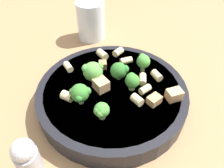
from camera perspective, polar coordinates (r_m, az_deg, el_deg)
ground_plane at (r=0.46m, az=0.00°, el=-4.64°), size 2.00×2.00×0.00m
pasta_bowl at (r=0.44m, az=0.00°, el=-2.58°), size 0.30×0.30×0.04m
broccoli_floret_0 at (r=0.41m, az=5.24°, el=0.98°), size 0.03×0.03×0.03m
broccoli_floret_1 at (r=0.43m, az=-5.12°, el=3.37°), size 0.04×0.04×0.04m
broccoli_floret_2 at (r=0.39m, az=-8.37°, el=-2.42°), size 0.04×0.04×0.04m
broccoli_floret_3 at (r=0.44m, az=1.99°, el=3.53°), size 0.04×0.03×0.04m
broccoli_floret_4 at (r=0.46m, az=8.11°, el=5.90°), size 0.03×0.03×0.04m
broccoli_floret_5 at (r=0.36m, az=-2.82°, el=-6.98°), size 0.03×0.03×0.03m
rigatoni_0 at (r=0.44m, az=8.00°, el=1.23°), size 0.02×0.03×0.01m
rigatoni_1 at (r=0.47m, az=-11.38°, el=4.44°), size 0.02×0.03×0.01m
rigatoni_2 at (r=0.40m, az=6.59°, el=-4.12°), size 0.02×0.03×0.02m
rigatoni_3 at (r=0.48m, az=3.73°, el=6.11°), size 0.03×0.02×0.01m
rigatoni_4 at (r=0.50m, az=-2.56°, el=7.71°), size 0.03×0.03×0.02m
rigatoni_5 at (r=0.51m, az=1.62°, el=8.34°), size 0.03×0.03×0.02m
rigatoni_6 at (r=0.41m, az=-11.60°, el=-3.13°), size 0.03×0.03×0.02m
rigatoni_7 at (r=0.45m, az=11.59°, el=2.20°), size 0.02×0.03×0.02m
rigatoni_8 at (r=0.42m, az=8.62°, el=-1.39°), size 0.03×0.02×0.01m
chicken_chunk_0 at (r=0.42m, az=15.95°, el=-2.69°), size 0.03×0.03×0.02m
chicken_chunk_1 at (r=0.40m, az=10.97°, el=-4.08°), size 0.03×0.03×0.02m
chicken_chunk_2 at (r=0.42m, az=-2.85°, el=-0.50°), size 0.03×0.04×0.02m
chicken_chunk_3 at (r=0.47m, az=-2.43°, el=5.04°), size 0.02×0.02×0.01m
drinking_glass at (r=0.64m, az=-5.49°, el=15.59°), size 0.08×0.08×0.10m
pepper_shaker at (r=0.35m, az=-21.12°, el=-17.98°), size 0.04×0.04×0.09m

